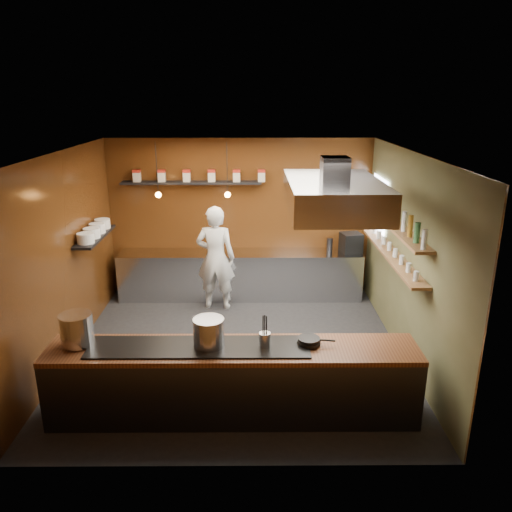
{
  "coord_description": "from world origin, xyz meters",
  "views": [
    {
      "loc": [
        0.24,
        -6.85,
        3.76
      ],
      "look_at": [
        0.29,
        0.4,
        1.4
      ],
      "focal_mm": 35.0,
      "sensor_mm": 36.0,
      "label": 1
    }
  ],
  "objects_px": {
    "espresso_machine": "(351,243)",
    "stockpot_small": "(209,332)",
    "extractor_hood": "(334,195)",
    "chef": "(216,258)",
    "stockpot_large": "(77,329)"
  },
  "relations": [
    {
      "from": "extractor_hood",
      "to": "stockpot_small",
      "type": "height_order",
      "value": "extractor_hood"
    },
    {
      "from": "chef",
      "to": "espresso_machine",
      "type": "bearing_deg",
      "value": -162.0
    },
    {
      "from": "stockpot_large",
      "to": "stockpot_small",
      "type": "xyz_separation_m",
      "value": [
        1.56,
        -0.06,
        -0.02
      ]
    },
    {
      "from": "espresso_machine",
      "to": "chef",
      "type": "distance_m",
      "value": 2.59
    },
    {
      "from": "stockpot_small",
      "to": "espresso_machine",
      "type": "xyz_separation_m",
      "value": [
        2.38,
        3.79,
        -0.03
      ]
    },
    {
      "from": "stockpot_large",
      "to": "chef",
      "type": "distance_m",
      "value": 3.49
    },
    {
      "from": "espresso_machine",
      "to": "chef",
      "type": "relative_size",
      "value": 0.19
    },
    {
      "from": "stockpot_small",
      "to": "espresso_machine",
      "type": "bearing_deg",
      "value": 57.86
    },
    {
      "from": "chef",
      "to": "stockpot_small",
      "type": "bearing_deg",
      "value": 98.84
    },
    {
      "from": "extractor_hood",
      "to": "chef",
      "type": "bearing_deg",
      "value": 129.93
    },
    {
      "from": "espresso_machine",
      "to": "stockpot_small",
      "type": "bearing_deg",
      "value": -133.87
    },
    {
      "from": "stockpot_large",
      "to": "chef",
      "type": "bearing_deg",
      "value": 66.17
    },
    {
      "from": "stockpot_large",
      "to": "espresso_machine",
      "type": "bearing_deg",
      "value": 43.36
    },
    {
      "from": "extractor_hood",
      "to": "stockpot_large",
      "type": "distance_m",
      "value": 3.61
    },
    {
      "from": "stockpot_small",
      "to": "extractor_hood",
      "type": "bearing_deg",
      "value": 36.88
    }
  ]
}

